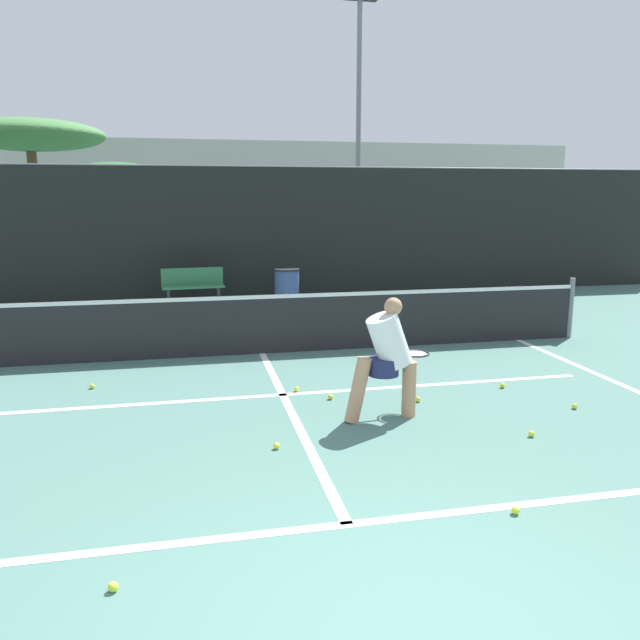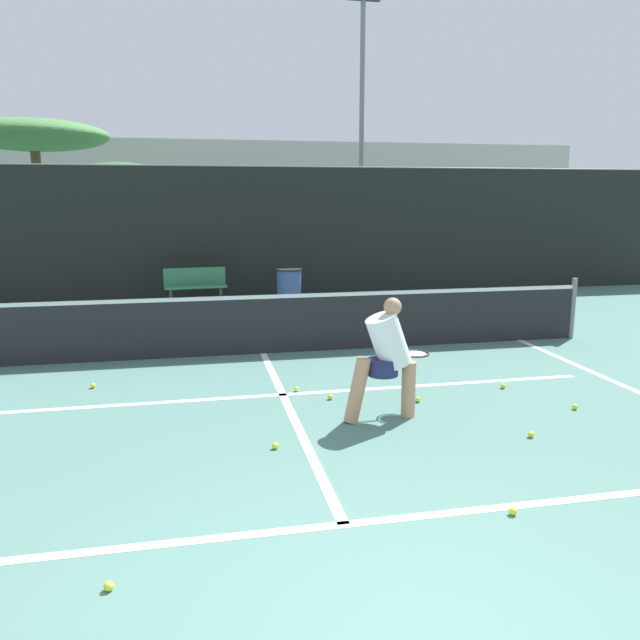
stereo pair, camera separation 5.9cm
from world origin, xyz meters
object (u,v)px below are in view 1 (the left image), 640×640
(trash_bin, at_px, (287,287))
(parked_car, at_px, (149,259))
(courtside_bench, at_px, (193,286))
(player_practicing, at_px, (387,355))

(trash_bin, height_order, parked_car, parked_car)
(courtside_bench, distance_m, trash_bin, 2.15)
(courtside_bench, distance_m, parked_car, 4.96)
(player_practicing, bearing_deg, trash_bin, 84.42)
(trash_bin, bearing_deg, player_practicing, -90.74)
(courtside_bench, xyz_separation_m, parked_car, (-1.23, 4.80, 0.15))
(player_practicing, distance_m, courtside_bench, 8.25)
(courtside_bench, xyz_separation_m, trash_bin, (2.12, -0.32, -0.04))
(player_practicing, relative_size, parked_car, 0.34)
(trash_bin, distance_m, parked_car, 6.12)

